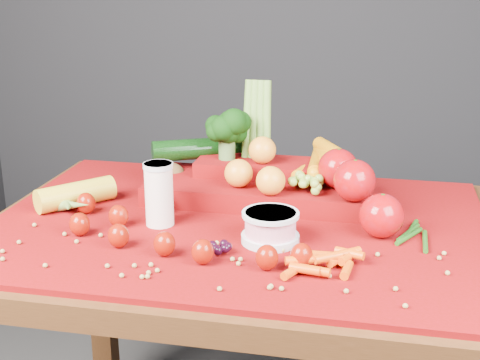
% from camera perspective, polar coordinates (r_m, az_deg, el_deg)
% --- Properties ---
extents(table, '(1.10, 0.80, 0.75)m').
position_cam_1_polar(table, '(1.48, -0.16, -7.42)').
color(table, '#341C0B').
rests_on(table, ground).
extents(red_cloth, '(1.05, 0.75, 0.01)m').
position_cam_1_polar(red_cloth, '(1.44, -0.16, -3.80)').
color(red_cloth, '#72030B').
rests_on(red_cloth, table).
extents(milk_glass, '(0.06, 0.06, 0.14)m').
position_cam_1_polar(milk_glass, '(1.41, -6.93, -1.01)').
color(milk_glass, white).
rests_on(milk_glass, red_cloth).
extents(yogurt_bowl, '(0.12, 0.12, 0.06)m').
position_cam_1_polar(yogurt_bowl, '(1.33, 2.61, -3.95)').
color(yogurt_bowl, silver).
rests_on(yogurt_bowl, red_cloth).
extents(strawberry_scatter, '(0.54, 0.28, 0.05)m').
position_cam_1_polar(strawberry_scatter, '(1.34, -6.64, -4.22)').
color(strawberry_scatter, '#911000').
rests_on(strawberry_scatter, red_cloth).
extents(dark_grape_cluster, '(0.06, 0.05, 0.03)m').
position_cam_1_polar(dark_grape_cluster, '(1.28, -1.53, -5.74)').
color(dark_grape_cluster, black).
rests_on(dark_grape_cluster, red_cloth).
extents(soybean_scatter, '(0.84, 0.24, 0.01)m').
position_cam_1_polar(soybean_scatter, '(1.26, -2.07, -6.67)').
color(soybean_scatter, '#A89048').
rests_on(soybean_scatter, red_cloth).
extents(corn_ear, '(0.25, 0.26, 0.06)m').
position_cam_1_polar(corn_ear, '(1.54, -14.31, -1.82)').
color(corn_ear, yellow).
rests_on(corn_ear, red_cloth).
extents(potato, '(0.10, 0.07, 0.07)m').
position_cam_1_polar(potato, '(1.65, -6.28, 0.45)').
color(potato, '#4E361C').
rests_on(potato, red_cloth).
extents(baby_carrot_pile, '(0.17, 0.17, 0.03)m').
position_cam_1_polar(baby_carrot_pile, '(1.23, 7.00, -6.81)').
color(baby_carrot_pile, '#D94707').
rests_on(baby_carrot_pile, red_cloth).
extents(green_bean_pile, '(0.14, 0.12, 0.01)m').
position_cam_1_polar(green_bean_pile, '(1.40, 14.77, -4.56)').
color(green_bean_pile, '#1C4F12').
rests_on(green_bean_pile, red_cloth).
extents(produce_mound, '(0.61, 0.38, 0.27)m').
position_cam_1_polar(produce_mound, '(1.55, 3.03, 0.34)').
color(produce_mound, '#72030B').
rests_on(produce_mound, red_cloth).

